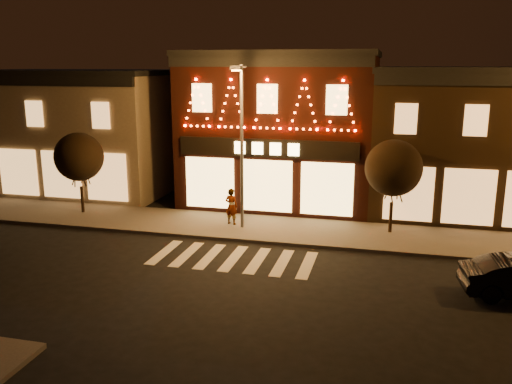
% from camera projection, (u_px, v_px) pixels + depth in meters
% --- Properties ---
extents(ground, '(120.00, 120.00, 0.00)m').
position_uv_depth(ground, '(199.00, 299.00, 17.86)').
color(ground, black).
rests_on(ground, ground).
extents(sidewalk_far, '(44.00, 4.00, 0.15)m').
position_uv_depth(sidewalk_far, '(299.00, 231.00, 24.91)').
color(sidewalk_far, '#47423D').
rests_on(sidewalk_far, ground).
extents(building_left, '(12.20, 8.28, 7.30)m').
position_uv_depth(building_left, '(78.00, 130.00, 33.29)').
color(building_left, '#756553').
rests_on(building_left, ground).
extents(building_pulp, '(10.20, 8.34, 8.30)m').
position_uv_depth(building_pulp, '(283.00, 128.00, 30.07)').
color(building_pulp, black).
rests_on(building_pulp, ground).
extents(building_right_a, '(9.20, 8.28, 7.50)m').
position_uv_depth(building_right_a, '(462.00, 140.00, 27.92)').
color(building_right_a, '#302011').
rests_on(building_right_a, ground).
extents(streetlamp_mid, '(0.52, 1.72, 7.47)m').
position_uv_depth(streetlamp_mid, '(241.00, 135.00, 24.09)').
color(streetlamp_mid, '#59595E').
rests_on(streetlamp_mid, sidewalk_far).
extents(tree_left, '(2.47, 2.47, 4.14)m').
position_uv_depth(tree_left, '(79.00, 157.00, 27.22)').
color(tree_left, black).
rests_on(tree_left, sidewalk_far).
extents(tree_right, '(2.54, 2.54, 4.24)m').
position_uv_depth(tree_right, '(394.00, 168.00, 23.88)').
color(tree_right, black).
rests_on(tree_right, sidewalk_far).
extents(pedestrian, '(0.72, 0.56, 1.75)m').
position_uv_depth(pedestrian, '(231.00, 206.00, 25.57)').
color(pedestrian, gray).
rests_on(pedestrian, sidewalk_far).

